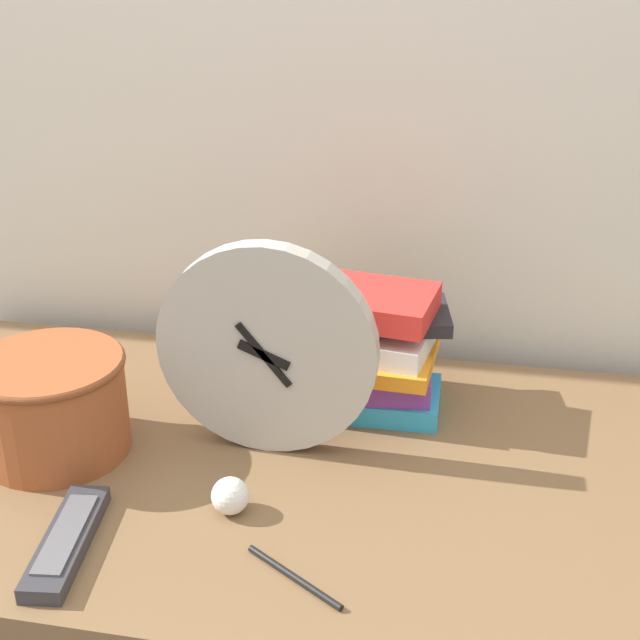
{
  "coord_description": "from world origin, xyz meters",
  "views": [
    {
      "loc": [
        0.26,
        -0.64,
        1.45
      ],
      "look_at": [
        0.05,
        0.45,
        0.93
      ],
      "focal_mm": 50.0,
      "sensor_mm": 36.0,
      "label": 1
    }
  ],
  "objects_px": {
    "book_stack": "(367,349)",
    "basket": "(52,402)",
    "desk_clock": "(267,350)",
    "crumpled_paper_ball": "(230,496)",
    "tv_remote": "(67,541)",
    "pen": "(294,577)"
  },
  "relations": [
    {
      "from": "book_stack",
      "to": "crumpled_paper_ball",
      "type": "height_order",
      "value": "book_stack"
    },
    {
      "from": "desk_clock",
      "to": "basket",
      "type": "xyz_separation_m",
      "value": [
        -0.29,
        -0.06,
        -0.07
      ]
    },
    {
      "from": "desk_clock",
      "to": "tv_remote",
      "type": "relative_size",
      "value": 1.51
    },
    {
      "from": "desk_clock",
      "to": "crumpled_paper_ball",
      "type": "xyz_separation_m",
      "value": [
        -0.01,
        -0.15,
        -0.13
      ]
    },
    {
      "from": "book_stack",
      "to": "basket",
      "type": "distance_m",
      "value": 0.45
    },
    {
      "from": "basket",
      "to": "desk_clock",
      "type": "bearing_deg",
      "value": 12.63
    },
    {
      "from": "desk_clock",
      "to": "crumpled_paper_ball",
      "type": "height_order",
      "value": "desk_clock"
    },
    {
      "from": "pen",
      "to": "book_stack",
      "type": "bearing_deg",
      "value": 86.85
    },
    {
      "from": "desk_clock",
      "to": "tv_remote",
      "type": "distance_m",
      "value": 0.34
    },
    {
      "from": "book_stack",
      "to": "crumpled_paper_ball",
      "type": "bearing_deg",
      "value": -113.09
    },
    {
      "from": "book_stack",
      "to": "basket",
      "type": "xyz_separation_m",
      "value": [
        -0.4,
        -0.21,
        -0.02
      ]
    },
    {
      "from": "basket",
      "to": "crumpled_paper_ball",
      "type": "height_order",
      "value": "basket"
    },
    {
      "from": "desk_clock",
      "to": "book_stack",
      "type": "relative_size",
      "value": 1.24
    },
    {
      "from": "book_stack",
      "to": "basket",
      "type": "bearing_deg",
      "value": -152.85
    },
    {
      "from": "book_stack",
      "to": "pen",
      "type": "relative_size",
      "value": 1.93
    },
    {
      "from": "tv_remote",
      "to": "crumpled_paper_ball",
      "type": "relative_size",
      "value": 4.19
    },
    {
      "from": "desk_clock",
      "to": "tv_remote",
      "type": "bearing_deg",
      "value": -124.86
    },
    {
      "from": "tv_remote",
      "to": "basket",
      "type": "bearing_deg",
      "value": 118.69
    },
    {
      "from": "tv_remote",
      "to": "pen",
      "type": "xyz_separation_m",
      "value": [
        0.27,
        -0.0,
        -0.01
      ]
    },
    {
      "from": "book_stack",
      "to": "basket",
      "type": "height_order",
      "value": "book_stack"
    },
    {
      "from": "book_stack",
      "to": "pen",
      "type": "height_order",
      "value": "book_stack"
    },
    {
      "from": "book_stack",
      "to": "tv_remote",
      "type": "distance_m",
      "value": 0.5
    }
  ]
}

